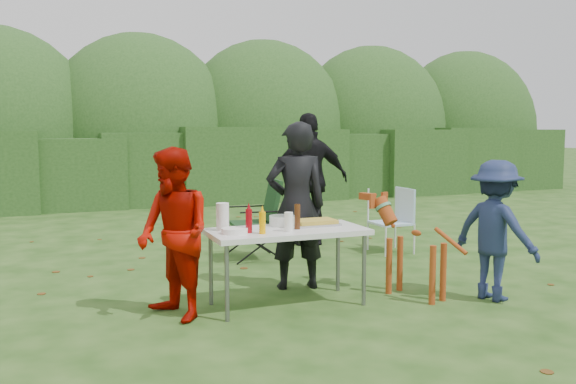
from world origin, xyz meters
name	(u,v)px	position (x,y,z in m)	size (l,w,h in m)	color
ground	(284,298)	(0.00, 0.00, 0.00)	(80.00, 80.00, 0.00)	#1E4211
hedge_row	(152,167)	(0.00, 8.00, 0.85)	(22.00, 1.40, 1.70)	#23471C
shrub_backdrop	(141,132)	(0.00, 9.60, 1.60)	(20.00, 2.60, 3.20)	#3D6628
folding_table	(287,235)	(-0.06, -0.24, 0.69)	(1.50, 0.70, 0.74)	silver
person_cook	(296,206)	(0.26, 0.32, 0.88)	(0.64, 0.42, 1.76)	black
person_red_jacket	(174,234)	(-1.15, -0.27, 0.77)	(0.75, 0.58, 1.54)	#A40A00
person_black_puffy	(310,179)	(1.38, 2.50, 0.96)	(1.12, 0.47, 1.92)	black
child	(496,230)	(1.93, -0.81, 0.69)	(0.90, 0.52, 1.39)	#1B264A
dog	(416,248)	(1.24, -0.46, 0.50)	(1.05, 0.42, 1.00)	#9B3D16
camping_chair	(254,219)	(0.30, 1.84, 0.53)	(0.66, 0.66, 1.05)	#18391B
lawn_chair	(391,220)	(2.19, 1.58, 0.44)	(0.52, 0.52, 0.89)	#61A5D0
food_tray	(315,224)	(0.28, -0.12, 0.75)	(0.45, 0.30, 0.02)	#B7B7BA
focaccia_bread	(315,221)	(0.28, -0.12, 0.78)	(0.40, 0.26, 0.04)	gold
mustard_bottle	(262,223)	(-0.36, -0.39, 0.84)	(0.06, 0.06, 0.20)	#FFAD00
ketchup_bottle	(249,221)	(-0.47, -0.31, 0.85)	(0.06, 0.06, 0.22)	maroon
beer_bottle	(297,217)	(0.03, -0.27, 0.86)	(0.06, 0.06, 0.24)	#47230F
paper_towel_roll	(223,217)	(-0.65, -0.09, 0.87)	(0.12, 0.12, 0.26)	white
cup_stack	(289,222)	(-0.10, -0.37, 0.83)	(0.08, 0.08, 0.18)	white
pasta_bowl	(282,221)	(-0.03, -0.03, 0.79)	(0.26, 0.26, 0.10)	silver
plate_stack	(235,231)	(-0.60, -0.29, 0.77)	(0.24, 0.24, 0.05)	white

